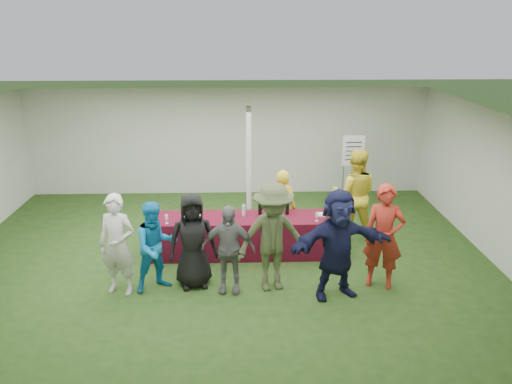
{
  "coord_description": "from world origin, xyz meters",
  "views": [
    {
      "loc": [
        0.34,
        -8.34,
        4.26
      ],
      "look_at": [
        0.62,
        0.38,
        1.25
      ],
      "focal_mm": 35.0,
      "sensor_mm": 36.0,
      "label": 1
    }
  ],
  "objects_px": {
    "dump_bucket": "(332,216)",
    "customer_5": "(338,244)",
    "customer_4": "(273,238)",
    "wine_list_sign": "(353,157)",
    "staff_back": "(354,195)",
    "serving_table": "(246,235)",
    "customer_1": "(156,246)",
    "staff_pourer": "(282,207)",
    "customer_2": "(193,241)",
    "customer_0": "(117,245)",
    "customer_6": "(384,237)",
    "customer_3": "(228,249)"
  },
  "relations": [
    {
      "from": "customer_0",
      "to": "serving_table",
      "type": "bearing_deg",
      "value": 47.34
    },
    {
      "from": "serving_table",
      "to": "customer_2",
      "type": "bearing_deg",
      "value": -126.73
    },
    {
      "from": "dump_bucket",
      "to": "customer_6",
      "type": "relative_size",
      "value": 0.14
    },
    {
      "from": "wine_list_sign",
      "to": "customer_5",
      "type": "height_order",
      "value": "customer_5"
    },
    {
      "from": "customer_3",
      "to": "dump_bucket",
      "type": "bearing_deg",
      "value": 35.89
    },
    {
      "from": "dump_bucket",
      "to": "customer_5",
      "type": "xyz_separation_m",
      "value": [
        -0.17,
        -1.37,
        0.07
      ]
    },
    {
      "from": "dump_bucket",
      "to": "customer_3",
      "type": "height_order",
      "value": "customer_3"
    },
    {
      "from": "serving_table",
      "to": "customer_6",
      "type": "xyz_separation_m",
      "value": [
        2.26,
        -1.29,
        0.52
      ]
    },
    {
      "from": "wine_list_sign",
      "to": "customer_4",
      "type": "bearing_deg",
      "value": -120.06
    },
    {
      "from": "customer_3",
      "to": "customer_6",
      "type": "height_order",
      "value": "customer_6"
    },
    {
      "from": "staff_back",
      "to": "customer_5",
      "type": "bearing_deg",
      "value": 80.97
    },
    {
      "from": "customer_4",
      "to": "wine_list_sign",
      "type": "bearing_deg",
      "value": 48.1
    },
    {
      "from": "customer_1",
      "to": "customer_4",
      "type": "bearing_deg",
      "value": -30.34
    },
    {
      "from": "wine_list_sign",
      "to": "customer_6",
      "type": "bearing_deg",
      "value": -93.74
    },
    {
      "from": "serving_table",
      "to": "staff_pourer",
      "type": "height_order",
      "value": "staff_pourer"
    },
    {
      "from": "serving_table",
      "to": "customer_3",
      "type": "height_order",
      "value": "customer_3"
    },
    {
      "from": "serving_table",
      "to": "customer_5",
      "type": "height_order",
      "value": "customer_5"
    },
    {
      "from": "customer_0",
      "to": "customer_4",
      "type": "distance_m",
      "value": 2.5
    },
    {
      "from": "customer_3",
      "to": "staff_back",
      "type": "bearing_deg",
      "value": 44.22
    },
    {
      "from": "staff_back",
      "to": "staff_pourer",
      "type": "bearing_deg",
      "value": 18.14
    },
    {
      "from": "customer_2",
      "to": "customer_3",
      "type": "xyz_separation_m",
      "value": [
        0.59,
        -0.2,
        -0.07
      ]
    },
    {
      "from": "staff_pourer",
      "to": "customer_2",
      "type": "bearing_deg",
      "value": 66.32
    },
    {
      "from": "customer_0",
      "to": "customer_6",
      "type": "xyz_separation_m",
      "value": [
        4.33,
        0.07,
        0.05
      ]
    },
    {
      "from": "customer_0",
      "to": "staff_pourer",
      "type": "bearing_deg",
      "value": 47.28
    },
    {
      "from": "staff_back",
      "to": "customer_3",
      "type": "bearing_deg",
      "value": 49.28
    },
    {
      "from": "wine_list_sign",
      "to": "staff_back",
      "type": "bearing_deg",
      "value": -100.39
    },
    {
      "from": "wine_list_sign",
      "to": "customer_6",
      "type": "xyz_separation_m",
      "value": [
        -0.23,
        -3.52,
        -0.42
      ]
    },
    {
      "from": "customer_0",
      "to": "customer_3",
      "type": "distance_m",
      "value": 1.78
    },
    {
      "from": "dump_bucket",
      "to": "staff_pourer",
      "type": "xyz_separation_m",
      "value": [
        -0.87,
        0.7,
        -0.07
      ]
    },
    {
      "from": "customer_2",
      "to": "staff_back",
      "type": "bearing_deg",
      "value": 20.7
    },
    {
      "from": "customer_2",
      "to": "customer_3",
      "type": "relative_size",
      "value": 1.09
    },
    {
      "from": "serving_table",
      "to": "customer_1",
      "type": "xyz_separation_m",
      "value": [
        -1.47,
        -1.27,
        0.39
      ]
    },
    {
      "from": "customer_5",
      "to": "customer_0",
      "type": "bearing_deg",
      "value": 161.65
    },
    {
      "from": "wine_list_sign",
      "to": "customer_6",
      "type": "height_order",
      "value": "wine_list_sign"
    },
    {
      "from": "customer_2",
      "to": "customer_6",
      "type": "distance_m",
      "value": 3.14
    },
    {
      "from": "customer_3",
      "to": "customer_6",
      "type": "bearing_deg",
      "value": 6.42
    },
    {
      "from": "customer_3",
      "to": "customer_4",
      "type": "bearing_deg",
      "value": 8.6
    },
    {
      "from": "customer_0",
      "to": "customer_1",
      "type": "relative_size",
      "value": 1.11
    },
    {
      "from": "staff_back",
      "to": "customer_4",
      "type": "relative_size",
      "value": 1.01
    },
    {
      "from": "staff_back",
      "to": "customer_4",
      "type": "xyz_separation_m",
      "value": [
        -1.78,
        -2.03,
        -0.01
      ]
    },
    {
      "from": "customer_1",
      "to": "customer_3",
      "type": "height_order",
      "value": "customer_1"
    },
    {
      "from": "customer_5",
      "to": "staff_pourer",
      "type": "bearing_deg",
      "value": 94.18
    },
    {
      "from": "staff_back",
      "to": "customer_0",
      "type": "xyz_separation_m",
      "value": [
        -4.28,
        -2.06,
        -0.08
      ]
    },
    {
      "from": "dump_bucket",
      "to": "customer_5",
      "type": "bearing_deg",
      "value": -96.87
    },
    {
      "from": "dump_bucket",
      "to": "customer_3",
      "type": "relative_size",
      "value": 0.17
    },
    {
      "from": "customer_2",
      "to": "customer_4",
      "type": "bearing_deg",
      "value": -16.99
    },
    {
      "from": "customer_0",
      "to": "customer_2",
      "type": "bearing_deg",
      "value": 22.61
    },
    {
      "from": "customer_1",
      "to": "customer_3",
      "type": "bearing_deg",
      "value": -33.84
    },
    {
      "from": "dump_bucket",
      "to": "staff_pourer",
      "type": "relative_size",
      "value": 0.16
    },
    {
      "from": "serving_table",
      "to": "staff_back",
      "type": "height_order",
      "value": "staff_back"
    }
  ]
}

